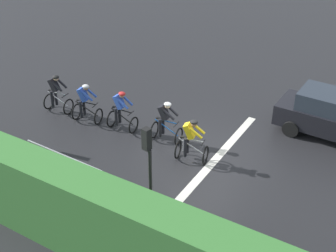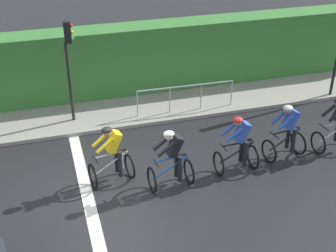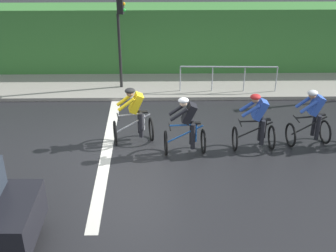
# 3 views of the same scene
# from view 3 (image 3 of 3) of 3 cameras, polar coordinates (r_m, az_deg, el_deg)

# --- Properties ---
(ground_plane) EXTENTS (80.00, 80.00, 0.00)m
(ground_plane) POSITION_cam_3_polar(r_m,az_deg,el_deg) (13.22, -4.70, -2.74)
(ground_plane) COLOR black
(sidewalk_kerb) EXTENTS (2.80, 21.04, 0.12)m
(sidewalk_kerb) POSITION_cam_3_polar(r_m,az_deg,el_deg) (17.14, 2.87, 5.28)
(sidewalk_kerb) COLOR gray
(sidewalk_kerb) RESTS_ON ground
(stone_wall_low) EXTENTS (0.44, 21.04, 0.67)m
(stone_wall_low) POSITION_cam_3_polar(r_m,az_deg,el_deg) (17.86, 2.72, 7.26)
(stone_wall_low) COLOR gray
(stone_wall_low) RESTS_ON ground
(hedge_wall) EXTENTS (1.10, 21.04, 2.49)m
(hedge_wall) POSITION_cam_3_polar(r_m,az_deg,el_deg) (17.83, 2.73, 10.32)
(hedge_wall) COLOR #387533
(hedge_wall) RESTS_ON ground
(road_marking_stop_line) EXTENTS (7.00, 0.30, 0.01)m
(road_marking_stop_line) POSITION_cam_3_polar(r_m,az_deg,el_deg) (13.28, -7.30, -2.74)
(road_marking_stop_line) COLOR silver
(road_marking_stop_line) RESTS_ON ground
(cyclist_second) EXTENTS (0.84, 1.17, 1.66)m
(cyclist_second) POSITION_cam_3_polar(r_m,az_deg,el_deg) (13.60, 16.84, 0.82)
(cyclist_second) COLOR black
(cyclist_second) RESTS_ON ground
(cyclist_mid) EXTENTS (0.72, 1.11, 1.66)m
(cyclist_mid) POSITION_cam_3_polar(r_m,az_deg,el_deg) (13.01, 10.54, 0.31)
(cyclist_mid) COLOR black
(cyclist_mid) RESTS_ON ground
(cyclist_fourth) EXTENTS (0.76, 1.13, 1.66)m
(cyclist_fourth) POSITION_cam_3_polar(r_m,az_deg,el_deg) (12.61, 2.22, -0.14)
(cyclist_fourth) COLOR black
(cyclist_fourth) RESTS_ON ground
(cyclist_trailing) EXTENTS (0.87, 1.19, 1.66)m
(cyclist_trailing) POSITION_cam_3_polar(r_m,az_deg,el_deg) (13.17, -4.08, 1.14)
(cyclist_trailing) COLOR black
(cyclist_trailing) RESTS_ON ground
(traffic_light_near_crossing) EXTENTS (0.23, 0.31, 3.34)m
(traffic_light_near_crossing) POSITION_cam_3_polar(r_m,az_deg,el_deg) (15.93, -5.74, 11.62)
(traffic_light_near_crossing) COLOR black
(traffic_light_near_crossing) RESTS_ON ground
(pedestrian_railing_kerbside) EXTENTS (0.14, 3.28, 1.03)m
(pedestrian_railing_kerbside) POSITION_cam_3_polar(r_m,az_deg,el_deg) (16.15, 7.29, 6.33)
(pedestrian_railing_kerbside) COLOR #999EA3
(pedestrian_railing_kerbside) RESTS_ON ground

